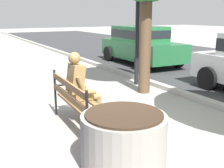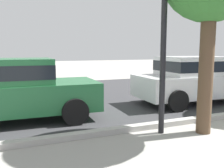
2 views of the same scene
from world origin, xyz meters
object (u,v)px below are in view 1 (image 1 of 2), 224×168
park_bench (77,100)px  parked_car_green (141,44)px  concrete_planter (124,140)px  bronze_statue_seated (83,89)px

park_bench → parked_car_green: bearing=136.0°
park_bench → concrete_planter: (1.53, 0.03, -0.16)m
bronze_statue_seated → parked_car_green: bearing=136.1°
bronze_statue_seated → concrete_planter: (1.73, -0.18, -0.29)m
park_bench → concrete_planter: bearing=1.2°
bronze_statue_seated → concrete_planter: bearing=-5.9°
park_bench → parked_car_green: size_ratio=0.44×
park_bench → concrete_planter: size_ratio=1.58×
park_bench → concrete_planter: park_bench is taller
park_bench → parked_car_green: 7.20m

